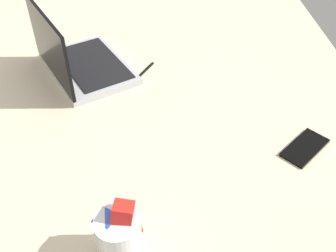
% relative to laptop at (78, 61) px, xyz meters
% --- Properties ---
extents(bed_mattress, '(1.80, 1.40, 0.18)m').
position_rel_laptop_xyz_m(bed_mattress, '(-0.04, -0.20, -0.13)').
color(bed_mattress, beige).
rests_on(bed_mattress, ground).
extents(laptop, '(0.40, 0.36, 0.23)m').
position_rel_laptop_xyz_m(laptop, '(0.00, 0.00, 0.00)').
color(laptop, '#B7BABC').
rests_on(laptop, bed_mattress).
extents(snack_cup, '(0.10, 0.10, 0.14)m').
position_rel_laptop_xyz_m(snack_cup, '(-0.67, -0.15, 0.01)').
color(snack_cup, silver).
rests_on(snack_cup, bed_mattress).
extents(cell_phone, '(0.14, 0.15, 0.01)m').
position_rel_laptop_xyz_m(cell_phone, '(-0.39, -0.62, -0.04)').
color(cell_phone, black).
rests_on(cell_phone, bed_mattress).
extents(charger_cable, '(0.15, 0.09, 0.01)m').
position_rel_laptop_xyz_m(charger_cable, '(-0.03, -0.19, -0.04)').
color(charger_cable, black).
rests_on(charger_cable, bed_mattress).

